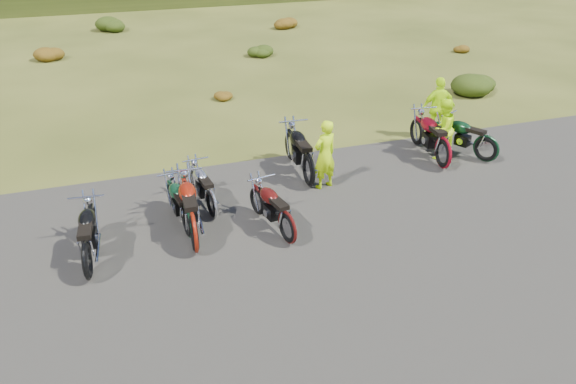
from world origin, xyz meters
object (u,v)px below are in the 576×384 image
object	(u,v)px
motorcycle_7	(484,162)
person_middle	(325,156)
motorcycle_0	(91,278)
motorcycle_3	(213,218)

from	to	relation	value
motorcycle_7	person_middle	world-z (taller)	person_middle
motorcycle_0	motorcycle_7	world-z (taller)	motorcycle_0
motorcycle_0	motorcycle_3	distance (m)	2.96
motorcycle_7	person_middle	bearing A→B (deg)	63.14
motorcycle_0	motorcycle_7	size ratio (longest dim) A/B	1.02
motorcycle_0	motorcycle_3	world-z (taller)	motorcycle_0
motorcycle_3	motorcycle_7	world-z (taller)	motorcycle_7
motorcycle_0	person_middle	xyz separation A→B (m)	(5.41, 1.99, 0.84)
motorcycle_0	motorcycle_3	size ratio (longest dim) A/B	1.12
motorcycle_0	person_middle	world-z (taller)	person_middle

